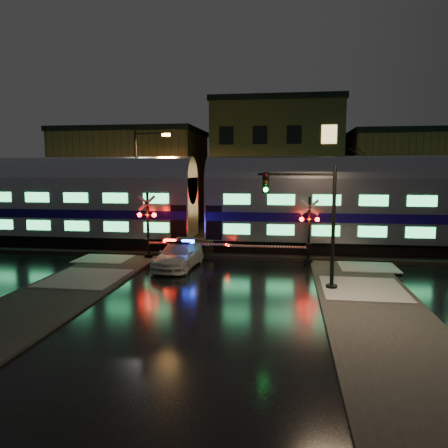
{
  "coord_description": "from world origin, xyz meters",
  "views": [
    {
      "loc": [
        3.16,
        -22.39,
        5.31
      ],
      "look_at": [
        -0.49,
        2.5,
        2.2
      ],
      "focal_mm": 35.0,
      "sensor_mm": 36.0,
      "label": 1
    }
  ],
  "objects": [
    {
      "name": "ground",
      "position": [
        0.0,
        0.0,
        0.0
      ],
      "size": [
        120.0,
        120.0,
        0.0
      ],
      "primitive_type": "plane",
      "color": "black",
      "rests_on": "ground"
    },
    {
      "name": "ballast",
      "position": [
        0.0,
        5.0,
        0.12
      ],
      "size": [
        90.0,
        4.2,
        0.24
      ],
      "primitive_type": "cube",
      "color": "black",
      "rests_on": "ground"
    },
    {
      "name": "sidewalk_left",
      "position": [
        -6.5,
        -6.0,
        0.06
      ],
      "size": [
        4.0,
        20.0,
        0.12
      ],
      "primitive_type": "cube",
      "color": "#2D2D2D",
      "rests_on": "ground"
    },
    {
      "name": "sidewalk_right",
      "position": [
        6.5,
        -6.0,
        0.06
      ],
      "size": [
        4.0,
        20.0,
        0.12
      ],
      "primitive_type": "cube",
      "color": "#2D2D2D",
      "rests_on": "ground"
    },
    {
      "name": "building_left",
      "position": [
        -13.0,
        22.0,
        4.5
      ],
      "size": [
        14.0,
        10.0,
        9.0
      ],
      "primitive_type": "cube",
      "color": "brown",
      "rests_on": "ground"
    },
    {
      "name": "building_mid",
      "position": [
        2.0,
        22.5,
        5.75
      ],
      "size": [
        12.0,
        11.0,
        11.5
      ],
      "primitive_type": "cube",
      "color": "brown",
      "rests_on": "ground"
    },
    {
      "name": "building_right",
      "position": [
        15.0,
        22.0,
        4.25
      ],
      "size": [
        12.0,
        10.0,
        8.5
      ],
      "primitive_type": "cube",
      "color": "brown",
      "rests_on": "ground"
    },
    {
      "name": "train",
      "position": [
        -2.36,
        5.0,
        3.38
      ],
      "size": [
        51.0,
        3.12,
        5.92
      ],
      "color": "black",
      "rests_on": "ballast"
    },
    {
      "name": "police_car",
      "position": [
        -2.7,
        0.5,
        0.7
      ],
      "size": [
        2.22,
        4.86,
        1.54
      ],
      "rotation": [
        0.0,
        0.0,
        -0.06
      ],
      "color": "silver",
      "rests_on": "ground"
    },
    {
      "name": "crossing_signal_right",
      "position": [
        4.01,
        2.3,
        1.58
      ],
      "size": [
        5.4,
        0.64,
        3.83
      ],
      "color": "black",
      "rests_on": "ground"
    },
    {
      "name": "crossing_signal_left",
      "position": [
        -4.7,
        2.3,
        1.65
      ],
      "size": [
        5.63,
        0.65,
        3.99
      ],
      "color": "black",
      "rests_on": "ground"
    },
    {
      "name": "traffic_light",
      "position": [
        4.27,
        -3.14,
        2.93
      ],
      "size": [
        3.56,
        0.67,
        5.5
      ],
      "rotation": [
        0.0,
        0.0,
        0.03
      ],
      "color": "black",
      "rests_on": "ground"
    },
    {
      "name": "streetlight",
      "position": [
        -7.78,
        9.0,
        4.72
      ],
      "size": [
        2.74,
        0.29,
        8.18
      ],
      "color": "black",
      "rests_on": "ground"
    }
  ]
}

